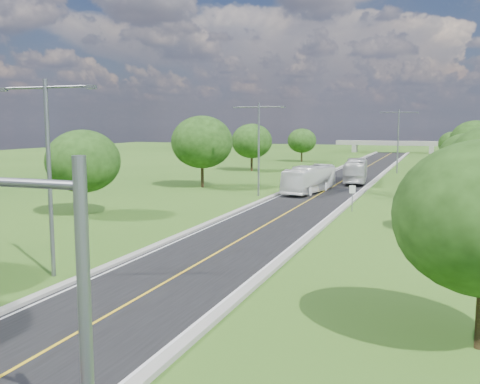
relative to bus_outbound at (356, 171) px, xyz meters
The scene contains 20 objects.
ground 3.00m from the bus_outbound, 140.78° to the right, with size 260.00×260.00×0.00m, color #2A4E15.
road 5.06m from the bus_outbound, 114.20° to the left, with size 8.00×150.00×0.06m, color black.
curb_left 7.76m from the bus_outbound, 144.80° to the left, with size 0.50×150.00×0.22m, color gray.
curb_right 5.16m from the bus_outbound, 62.58° to the left, with size 0.50×150.00×0.22m, color gray.
signal_mast 62.72m from the bus_outbound, 88.43° to the right, with size 8.54×0.33×7.20m.
speed_limit_sign 23.84m from the bus_outbound, 82.22° to the right, with size 0.55×0.09×2.40m.
overpass 78.42m from the bus_outbound, 91.44° to the left, with size 30.00×3.00×3.20m.
streetlight_near_left 50.43m from the bus_outbound, 99.13° to the right, with size 5.90×0.25×10.00m.
streetlight_mid_left 18.93m from the bus_outbound, 115.64° to the right, with size 5.90×0.25×10.00m.
streetlight_far_right 17.43m from the bus_outbound, 76.20° to the left, with size 5.90×0.25×10.00m.
tree_lb 38.24m from the bus_outbound, 118.14° to the right, with size 6.30×6.30×7.33m.
tree_lc 20.95m from the bus_outbound, 145.63° to the right, with size 7.56×7.56×8.79m.
tree_ld 22.91m from the bus_outbound, 146.85° to the left, with size 6.72×6.72×7.82m.
tree_le 40.04m from the bus_outbound, 114.36° to the left, with size 5.88×5.88×6.84m.
tree_rc 16.42m from the bus_outbound, 36.42° to the right, with size 5.88×5.88×6.84m.
tree_rd 21.13m from the bus_outbound, 43.76° to the left, with size 7.14×7.14×8.30m.
tree_re 40.46m from the bus_outbound, 71.93° to the left, with size 5.46×5.46×6.35m.
tree_rf 60.63m from the bus_outbound, 74.65° to the left, with size 6.30×6.30×7.33m.
bus_outbound is the anchor object (origin of this frame).
bus_inbound 12.62m from the bus_outbound, 105.49° to the right, with size 2.55×10.92×3.04m, color white.
Camera 1 is at (12.45, -9.68, 7.82)m, focal length 40.00 mm.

